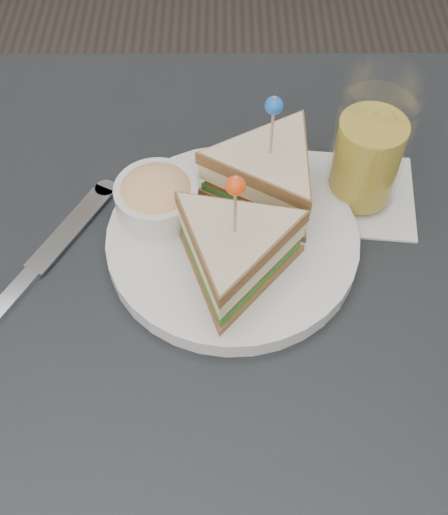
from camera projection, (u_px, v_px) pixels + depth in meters
The scene contains 5 objects.
ground_plane at pixel (219, 500), 1.27m from camera, with size 3.50×3.50×0.00m, color #3F3833.
table at pixel (215, 331), 0.73m from camera, with size 0.80×0.80×0.75m.
plate_meal at pixel (238, 216), 0.67m from camera, with size 0.34×0.34×0.16m.
cutlery_knife at pixel (39, 264), 0.68m from camera, with size 0.14×0.22×0.01m.
drink_set at pixel (369, 150), 0.69m from camera, with size 0.14×0.14×0.16m.
Camera 1 is at (0.01, -0.36, 1.31)m, focal length 45.00 mm.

